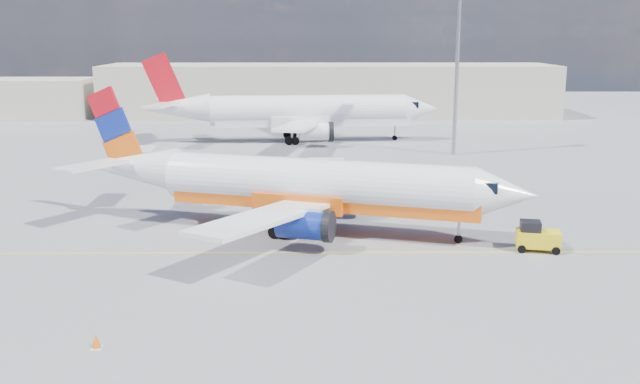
{
  "coord_description": "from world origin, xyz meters",
  "views": [
    {
      "loc": [
        2.63,
        -38.31,
        13.13
      ],
      "look_at": [
        2.97,
        4.24,
        3.5
      ],
      "focal_mm": 40.0,
      "sensor_mm": 36.0,
      "label": 1
    }
  ],
  "objects_px": {
    "main_jet": "(303,185)",
    "second_jet": "(299,112)",
    "gse_tug": "(537,237)",
    "traffic_cone": "(96,341)"
  },
  "relations": [
    {
      "from": "main_jet",
      "to": "second_jet",
      "type": "distance_m",
      "value": 39.72
    },
    {
      "from": "second_jet",
      "to": "main_jet",
      "type": "bearing_deg",
      "value": -93.1
    },
    {
      "from": "main_jet",
      "to": "gse_tug",
      "type": "relative_size",
      "value": 11.11
    },
    {
      "from": "traffic_cone",
      "to": "main_jet",
      "type": "bearing_deg",
      "value": 64.93
    },
    {
      "from": "main_jet",
      "to": "gse_tug",
      "type": "distance_m",
      "value": 15.22
    },
    {
      "from": "second_jet",
      "to": "traffic_cone",
      "type": "relative_size",
      "value": 56.49
    },
    {
      "from": "main_jet",
      "to": "second_jet",
      "type": "bearing_deg",
      "value": 108.18
    },
    {
      "from": "main_jet",
      "to": "second_jet",
      "type": "height_order",
      "value": "second_jet"
    },
    {
      "from": "main_jet",
      "to": "traffic_cone",
      "type": "height_order",
      "value": "main_jet"
    },
    {
      "from": "second_jet",
      "to": "traffic_cone",
      "type": "xyz_separation_m",
      "value": [
        -7.42,
        -57.84,
        -3.28
      ]
    }
  ]
}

